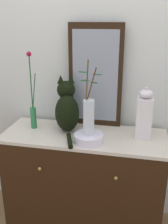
{
  "coord_description": "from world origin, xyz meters",
  "views": [
    {
      "loc": [
        0.37,
        -1.74,
        1.68
      ],
      "look_at": [
        0.0,
        0.0,
        1.03
      ],
      "focal_mm": 41.63,
      "sensor_mm": 36.0,
      "label": 1
    }
  ],
  "objects_px": {
    "cat_sitting": "(67,109)",
    "vase_slim_green": "(33,109)",
    "sideboard": "(84,182)",
    "bowl_porcelain": "(89,138)",
    "mirror_leaning": "(95,77)",
    "jar_lidded_porcelain": "(144,114)",
    "vase_glass_clear": "(89,115)"
  },
  "relations": [
    {
      "from": "jar_lidded_porcelain",
      "to": "bowl_porcelain",
      "type": "bearing_deg",
      "value": -156.59
    },
    {
      "from": "sideboard",
      "to": "bowl_porcelain",
      "type": "height_order",
      "value": "bowl_porcelain"
    },
    {
      "from": "vase_slim_green",
      "to": "jar_lidded_porcelain",
      "type": "distance_m",
      "value": 0.85
    },
    {
      "from": "vase_glass_clear",
      "to": "jar_lidded_porcelain",
      "type": "height_order",
      "value": "vase_glass_clear"
    },
    {
      "from": "bowl_porcelain",
      "to": "sideboard",
      "type": "bearing_deg",
      "value": 117.26
    },
    {
      "from": "sideboard",
      "to": "cat_sitting",
      "type": "distance_m",
      "value": 0.62
    },
    {
      "from": "cat_sitting",
      "to": "vase_slim_green",
      "type": "relative_size",
      "value": 0.76
    },
    {
      "from": "bowl_porcelain",
      "to": "jar_lidded_porcelain",
      "type": "relative_size",
      "value": 0.55
    },
    {
      "from": "vase_slim_green",
      "to": "jar_lidded_porcelain",
      "type": "bearing_deg",
      "value": 0.77
    },
    {
      "from": "jar_lidded_porcelain",
      "to": "sideboard",
      "type": "bearing_deg",
      "value": -173.0
    },
    {
      "from": "cat_sitting",
      "to": "bowl_porcelain",
      "type": "distance_m",
      "value": 0.3
    },
    {
      "from": "vase_slim_green",
      "to": "cat_sitting",
      "type": "bearing_deg",
      "value": 4.85
    },
    {
      "from": "vase_slim_green",
      "to": "mirror_leaning",
      "type": "bearing_deg",
      "value": 20.42
    },
    {
      "from": "cat_sitting",
      "to": "vase_glass_clear",
      "type": "height_order",
      "value": "vase_glass_clear"
    },
    {
      "from": "vase_glass_clear",
      "to": "mirror_leaning",
      "type": "bearing_deg",
      "value": 92.12
    },
    {
      "from": "bowl_porcelain",
      "to": "vase_glass_clear",
      "type": "relative_size",
      "value": 0.4
    },
    {
      "from": "vase_slim_green",
      "to": "bowl_porcelain",
      "type": "relative_size",
      "value": 2.86
    },
    {
      "from": "mirror_leaning",
      "to": "vase_glass_clear",
      "type": "relative_size",
      "value": 1.54
    },
    {
      "from": "sideboard",
      "to": "cat_sitting",
      "type": "relative_size",
      "value": 2.69
    },
    {
      "from": "vase_slim_green",
      "to": "bowl_porcelain",
      "type": "xyz_separation_m",
      "value": [
        0.47,
        -0.15,
        -0.13
      ]
    },
    {
      "from": "sideboard",
      "to": "vase_glass_clear",
      "type": "distance_m",
      "value": 0.63
    },
    {
      "from": "vase_slim_green",
      "to": "vase_glass_clear",
      "type": "relative_size",
      "value": 1.15
    },
    {
      "from": "vase_slim_green",
      "to": "vase_glass_clear",
      "type": "height_order",
      "value": "vase_slim_green"
    },
    {
      "from": "cat_sitting",
      "to": "jar_lidded_porcelain",
      "type": "height_order",
      "value": "cat_sitting"
    },
    {
      "from": "vase_glass_clear",
      "to": "jar_lidded_porcelain",
      "type": "bearing_deg",
      "value": 23.1
    },
    {
      "from": "sideboard",
      "to": "cat_sitting",
      "type": "bearing_deg",
      "value": 156.43
    },
    {
      "from": "vase_slim_green",
      "to": "bowl_porcelain",
      "type": "bearing_deg",
      "value": -17.7
    },
    {
      "from": "vase_slim_green",
      "to": "sideboard",
      "type": "bearing_deg",
      "value": -5.7
    },
    {
      "from": "mirror_leaning",
      "to": "jar_lidded_porcelain",
      "type": "relative_size",
      "value": 2.09
    },
    {
      "from": "cat_sitting",
      "to": "bowl_porcelain",
      "type": "bearing_deg",
      "value": -40.42
    },
    {
      "from": "cat_sitting",
      "to": "jar_lidded_porcelain",
      "type": "distance_m",
      "value": 0.58
    },
    {
      "from": "sideboard",
      "to": "cat_sitting",
      "type": "xyz_separation_m",
      "value": [
        -0.15,
        0.06,
        0.6
      ]
    }
  ]
}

